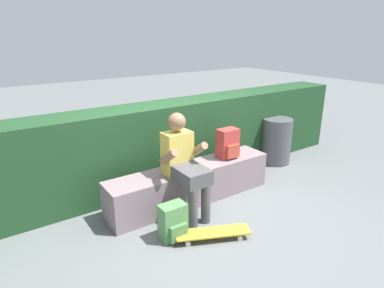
{
  "coord_description": "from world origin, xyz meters",
  "views": [
    {
      "loc": [
        -2.18,
        -2.8,
        2.12
      ],
      "look_at": [
        -0.05,
        0.3,
        0.82
      ],
      "focal_mm": 30.83,
      "sensor_mm": 36.0,
      "label": 1
    }
  ],
  "objects_px": {
    "skateboard_near_person": "(213,233)",
    "backpack_on_ground": "(173,222)",
    "bench_main": "(191,183)",
    "backpack_on_bench": "(228,144)",
    "trash_bin": "(276,141)",
    "person_skater": "(184,162)"
  },
  "relations": [
    {
      "from": "backpack_on_ground",
      "to": "person_skater",
      "type": "bearing_deg",
      "value": 44.25
    },
    {
      "from": "skateboard_near_person",
      "to": "backpack_on_ground",
      "type": "relative_size",
      "value": 2.03
    },
    {
      "from": "bench_main",
      "to": "skateboard_near_person",
      "type": "bearing_deg",
      "value": -109.62
    },
    {
      "from": "bench_main",
      "to": "trash_bin",
      "type": "relative_size",
      "value": 3.0
    },
    {
      "from": "person_skater",
      "to": "backpack_on_bench",
      "type": "bearing_deg",
      "value": 13.61
    },
    {
      "from": "person_skater",
      "to": "trash_bin",
      "type": "bearing_deg",
      "value": 13.21
    },
    {
      "from": "person_skater",
      "to": "bench_main",
      "type": "bearing_deg",
      "value": 40.37
    },
    {
      "from": "backpack_on_bench",
      "to": "backpack_on_ground",
      "type": "distance_m",
      "value": 1.44
    },
    {
      "from": "backpack_on_ground",
      "to": "trash_bin",
      "type": "bearing_deg",
      "value": 19.12
    },
    {
      "from": "person_skater",
      "to": "backpack_on_bench",
      "type": "relative_size",
      "value": 3.06
    },
    {
      "from": "person_skater",
      "to": "backpack_on_bench",
      "type": "xyz_separation_m",
      "value": [
        0.84,
        0.2,
        -0.0
      ]
    },
    {
      "from": "backpack_on_ground",
      "to": "backpack_on_bench",
      "type": "bearing_deg",
      "value": 25.28
    },
    {
      "from": "person_skater",
      "to": "backpack_on_bench",
      "type": "height_order",
      "value": "person_skater"
    },
    {
      "from": "backpack_on_ground",
      "to": "trash_bin",
      "type": "height_order",
      "value": "trash_bin"
    },
    {
      "from": "skateboard_near_person",
      "to": "trash_bin",
      "type": "bearing_deg",
      "value": 27.13
    },
    {
      "from": "person_skater",
      "to": "backpack_on_ground",
      "type": "distance_m",
      "value": 0.72
    },
    {
      "from": "bench_main",
      "to": "backpack_on_ground",
      "type": "bearing_deg",
      "value": -137.22
    },
    {
      "from": "backpack_on_bench",
      "to": "backpack_on_ground",
      "type": "bearing_deg",
      "value": -154.72
    },
    {
      "from": "backpack_on_bench",
      "to": "trash_bin",
      "type": "xyz_separation_m",
      "value": [
        1.32,
        0.3,
        -0.29
      ]
    },
    {
      "from": "skateboard_near_person",
      "to": "backpack_on_ground",
      "type": "distance_m",
      "value": 0.44
    },
    {
      "from": "bench_main",
      "to": "trash_bin",
      "type": "bearing_deg",
      "value": 8.76
    },
    {
      "from": "bench_main",
      "to": "trash_bin",
      "type": "xyz_separation_m",
      "value": [
        1.91,
        0.29,
        0.14
      ]
    }
  ]
}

